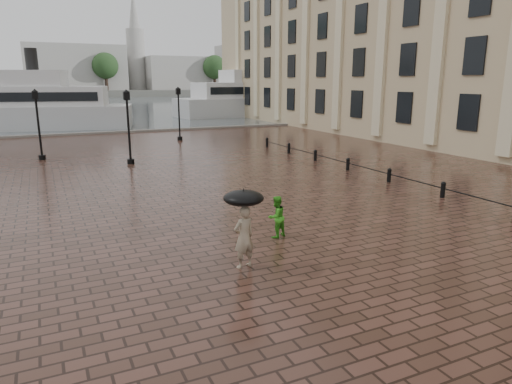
# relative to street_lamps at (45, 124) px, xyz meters

# --- Properties ---
(ground) EXTENTS (300.00, 300.00, 0.00)m
(ground) POSITION_rel_street_lamps_xyz_m (1.60, -17.60, -2.33)
(ground) COLOR #39231A
(ground) RESTS_ON ground
(harbour_water) EXTENTS (240.00, 240.00, 0.00)m
(harbour_water) POSITION_rel_street_lamps_xyz_m (1.60, 74.40, -2.33)
(harbour_water) COLOR #485257
(harbour_water) RESTS_ON ground
(quay_edge) EXTENTS (80.00, 0.60, 0.30)m
(quay_edge) POSITION_rel_street_lamps_xyz_m (1.60, 14.40, -2.33)
(quay_edge) COLOR slate
(quay_edge) RESTS_ON ground
(far_shore) EXTENTS (300.00, 60.00, 2.00)m
(far_shore) POSITION_rel_street_lamps_xyz_m (1.60, 142.40, -1.33)
(far_shore) COLOR #4C4C47
(far_shore) RESTS_ON ground
(palace) EXTENTS (21.00, 76.00, 23.00)m
(palace) POSITION_rel_street_lamps_xyz_m (35.59, -2.60, 9.26)
(palace) COLOR tan
(palace) RESTS_ON ground
(distant_skyline) EXTENTS (102.50, 22.00, 33.00)m
(distant_skyline) POSITION_rel_street_lamps_xyz_m (49.74, 132.40, 7.13)
(distant_skyline) COLOR #9C9A94
(distant_skyline) RESTS_ON ground
(far_trees) EXTENTS (188.00, 8.00, 13.50)m
(far_trees) POSITION_rel_street_lamps_xyz_m (1.60, 120.40, 7.09)
(far_trees) COLOR #2D2119
(far_trees) RESTS_ON ground
(bollard_row) EXTENTS (0.22, 21.22, 0.73)m
(bollard_row) POSITION_rel_street_lamps_xyz_m (15.60, -11.10, -1.93)
(bollard_row) COLOR black
(bollard_row) RESTS_ON ground
(street_lamps) EXTENTS (21.44, 14.44, 4.40)m
(street_lamps) POSITION_rel_street_lamps_xyz_m (0.00, 0.00, 0.00)
(street_lamps) COLOR black
(street_lamps) RESTS_ON ground
(adult_pedestrian) EXTENTS (0.72, 0.55, 1.76)m
(adult_pedestrian) POSITION_rel_street_lamps_xyz_m (4.49, -21.49, -1.44)
(adult_pedestrian) COLOR gray
(adult_pedestrian) RESTS_ON ground
(child_pedestrian) EXTENTS (0.81, 0.71, 1.40)m
(child_pedestrian) POSITION_rel_street_lamps_xyz_m (6.47, -19.63, -1.63)
(child_pedestrian) COLOR green
(child_pedestrian) RESTS_ON ground
(ferry_near) EXTENTS (26.06, 11.68, 8.31)m
(ferry_near) POSITION_rel_street_lamps_xyz_m (-3.43, 22.73, 0.17)
(ferry_near) COLOR #B8B8B8
(ferry_near) RESTS_ON ground
(ferry_far) EXTENTS (27.60, 8.92, 8.90)m
(ferry_far) POSITION_rel_street_lamps_xyz_m (30.66, 30.23, 0.35)
(ferry_far) COLOR #B8B8B8
(ferry_far) RESTS_ON ground
(umbrella) EXTENTS (1.10, 1.10, 1.16)m
(umbrella) POSITION_rel_street_lamps_xyz_m (4.49, -21.49, -0.33)
(umbrella) COLOR black
(umbrella) RESTS_ON ground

